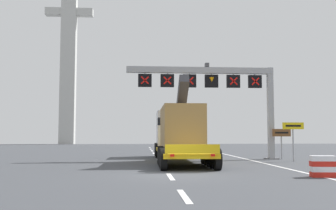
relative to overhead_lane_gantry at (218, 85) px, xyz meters
The scene contains 9 objects.
ground 12.47m from the overhead_lane_gantry, 111.81° to the right, with size 112.00×112.00×0.00m, color #424449.
lane_markings 8.15m from the overhead_lane_gantry, 136.50° to the left, with size 0.20×43.76×0.01m.
edge_line_right 6.04m from the overhead_lane_gantry, 38.03° to the left, with size 0.20×63.00×0.01m, color silver.
overhead_lane_gantry is the anchor object (origin of this frame).
heavy_haul_truck_yellow 4.77m from the overhead_lane_gantry, 160.77° to the right, with size 3.09×14.08×5.30m.
exit_sign_yellow 6.32m from the overhead_lane_gantry, 31.16° to the right, with size 1.45×0.15×2.60m.
tourist_info_sign_brown 5.94m from the overhead_lane_gantry, ahead, with size 1.36×0.15×2.20m.
crash_barrier_striped 13.01m from the overhead_lane_gantry, 80.27° to the right, with size 1.06×0.63×0.90m.
bridge_pylon_distant 52.01m from the overhead_lane_gantry, 113.05° to the left, with size 9.00×2.00×40.82m.
Camera 1 is at (-1.51, -17.23, 1.80)m, focal length 40.95 mm.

